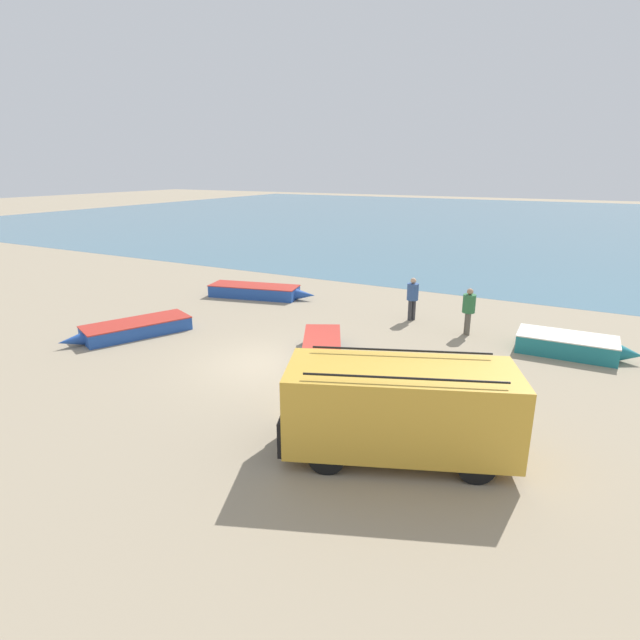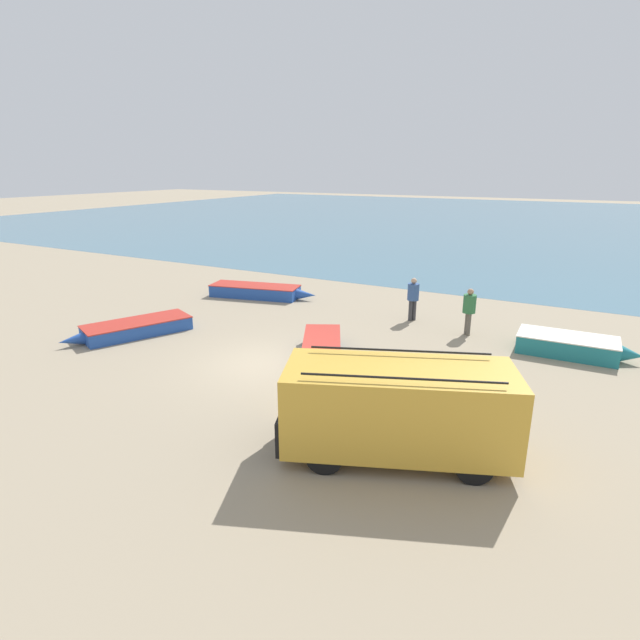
% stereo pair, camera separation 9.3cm
% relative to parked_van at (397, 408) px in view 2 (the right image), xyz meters
% --- Properties ---
extents(ground_plane, '(200.00, 200.00, 0.00)m').
position_rel_parked_van_xyz_m(ground_plane, '(-5.51, 3.09, -1.14)').
color(ground_plane, gray).
extents(sea_water, '(120.00, 80.00, 0.01)m').
position_rel_parked_van_xyz_m(sea_water, '(-5.51, 55.09, -1.14)').
color(sea_water, '#477084').
rests_on(sea_water, ground_plane).
extents(parked_van, '(5.32, 3.66, 2.20)m').
position_rel_parked_van_xyz_m(parked_van, '(0.00, 0.00, 0.00)').
color(parked_van, gold).
rests_on(parked_van, ground_plane).
extents(fishing_rowboat_0, '(5.35, 2.33, 0.59)m').
position_rel_parked_van_xyz_m(fishing_rowboat_0, '(-10.85, 10.11, -0.85)').
color(fishing_rowboat_0, '#234CA3').
rests_on(fishing_rowboat_0, ground_plane).
extents(fishing_rowboat_1, '(3.82, 1.58, 0.64)m').
position_rel_parked_van_xyz_m(fishing_rowboat_1, '(3.05, 8.71, -0.82)').
color(fishing_rowboat_1, '#1E757F').
rests_on(fishing_rowboat_1, ground_plane).
extents(fishing_rowboat_2, '(2.63, 4.00, 0.64)m').
position_rel_parked_van_xyz_m(fishing_rowboat_2, '(-4.16, 4.26, -0.82)').
color(fishing_rowboat_2, navy).
rests_on(fishing_rowboat_2, ground_plane).
extents(fishing_rowboat_3, '(2.91, 4.68, 0.52)m').
position_rel_parked_van_xyz_m(fishing_rowboat_3, '(-11.63, 3.09, -0.88)').
color(fishing_rowboat_3, '#234CA3').
rests_on(fishing_rowboat_3, ground_plane).
extents(fisherman_0, '(0.47, 0.47, 1.80)m').
position_rel_parked_van_xyz_m(fisherman_0, '(-0.52, 9.17, -0.07)').
color(fisherman_0, '#5B564C').
rests_on(fisherman_0, ground_plane).
extents(fisherman_1, '(0.47, 0.47, 1.79)m').
position_rel_parked_van_xyz_m(fisherman_1, '(-2.97, 9.96, -0.07)').
color(fisherman_1, '#38383D').
rests_on(fisherman_1, ground_plane).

